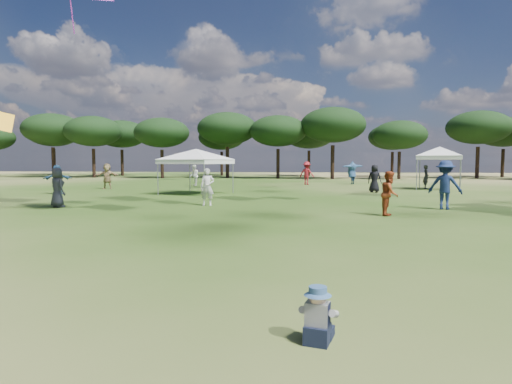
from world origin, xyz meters
The scene contains 5 objects.
tree_line centered at (2.39, 47.41, 5.42)m, with size 108.78×17.63×7.77m.
tent_left centered at (-5.80, 21.93, 2.45)m, with size 6.18×6.18×2.88m.
tent_right centered at (9.23, 27.67, 2.71)m, with size 5.29×5.29×3.14m.
toddler centered at (0.54, 2.41, 0.27)m, with size 0.44×0.47×0.60m.
festival_crowd centered at (0.23, 24.66, 0.89)m, with size 28.96×21.82×1.91m.
Camera 1 is at (0.40, -1.97, 1.89)m, focal length 30.00 mm.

